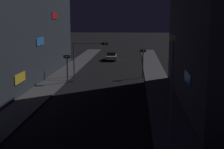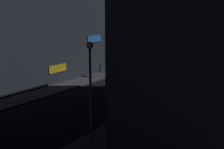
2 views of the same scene
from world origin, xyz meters
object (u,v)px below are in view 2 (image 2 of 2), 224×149
traffic_light_overhead (140,49)px  street_lamp_near_block (90,78)px  traffic_light_left_kerb (113,59)px  far_car (193,55)px  traffic_light_right_kerb (190,59)px

traffic_light_overhead → street_lamp_near_block: size_ratio=0.69×
traffic_light_overhead → traffic_light_left_kerb: 4.56m
traffic_light_left_kerb → traffic_light_overhead: bearing=65.5°
traffic_light_overhead → traffic_light_left_kerb: (-1.85, -4.06, -0.94)m
far_car → traffic_light_right_kerb: bearing=-71.8°
street_lamp_near_block → traffic_light_right_kerb: bearing=93.5°
traffic_light_left_kerb → traffic_light_right_kerb: size_ratio=0.92×
far_car → street_lamp_near_block: bearing=-80.0°
traffic_light_right_kerb → street_lamp_near_block: 21.57m
far_car → traffic_light_overhead: 16.72m
traffic_light_overhead → far_car: bearing=83.8°
far_car → street_lamp_near_block: street_lamp_near_block is taller
traffic_light_left_kerb → street_lamp_near_block: street_lamp_near_block is taller
traffic_light_right_kerb → street_lamp_near_block: street_lamp_near_block is taller
far_car → street_lamp_near_block: (6.63, -37.61, 3.74)m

